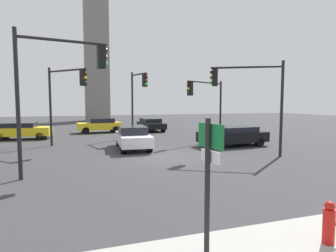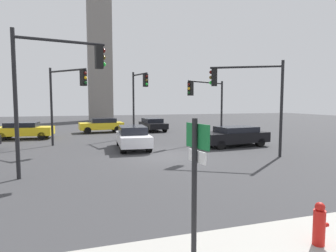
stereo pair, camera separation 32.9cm
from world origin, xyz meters
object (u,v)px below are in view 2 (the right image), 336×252
car_0 (24,130)px  traffic_light_2 (248,89)px  traffic_light_0 (57,76)px  car_1 (234,136)px  traffic_light_4 (207,96)px  direction_sign (195,174)px  traffic_light_1 (139,92)px  fire_hydrant (319,224)px  car_2 (133,137)px  car_3 (102,125)px  traffic_light_3 (66,90)px  car_5 (153,124)px

car_0 → traffic_light_2: bearing=-35.0°
traffic_light_0 → car_1: size_ratio=1.22×
car_1 → traffic_light_4: bearing=-79.5°
direction_sign → traffic_light_0: (-2.85, 8.08, 2.40)m
traffic_light_1 → fire_hydrant: (-0.07, -18.71, -3.33)m
traffic_light_2 → car_2: 7.89m
car_0 → car_3: bearing=32.8°
direction_sign → fire_hydrant: direction_sign is taller
direction_sign → traffic_light_2: (7.16, 9.44, 2.04)m
car_0 → car_2: bearing=-37.9°
traffic_light_2 → car_0: (-13.57, 11.97, -3.08)m
traffic_light_3 → car_1: (11.08, -2.81, -3.13)m
traffic_light_1 → car_2: 5.76m
car_1 → car_5: car_1 is taller
car_0 → car_5: size_ratio=1.02×
traffic_light_4 → car_3: 11.96m
traffic_light_1 → car_2: size_ratio=1.23×
car_2 → car_5: size_ratio=1.02×
traffic_light_1 → fire_hydrant: bearing=-14.5°
fire_hydrant → car_1: (5.61, 13.04, 0.15)m
traffic_light_2 → car_0: 18.35m
traffic_light_1 → car_3: (-2.60, 6.20, -3.14)m
traffic_light_2 → car_5: (-1.70, 15.25, -3.11)m
direction_sign → car_3: direction_sign is taller
car_1 → car_0: bearing=-35.0°
car_1 → car_3: 14.39m
direction_sign → fire_hydrant: 2.93m
fire_hydrant → car_5: bearing=83.6°
car_2 → car_5: bearing=162.7°
direction_sign → traffic_light_4: traffic_light_4 is taller
traffic_light_2 → car_3: bearing=-35.8°
traffic_light_1 → direction_sign: bearing=-22.7°
traffic_light_0 → car_5: size_ratio=1.33×
traffic_light_1 → car_2: traffic_light_1 is taller
car_3 → car_5: bearing=175.1°
traffic_light_1 → car_2: bearing=-30.9°
traffic_light_0 → traffic_light_1: (5.58, 10.38, -0.28)m
traffic_light_1 → traffic_light_3: traffic_light_1 is taller
traffic_light_1 → fire_hydrant: size_ratio=6.20×
traffic_light_1 → traffic_light_0: bearing=-42.5°
car_2 → car_1: bearing=84.9°
traffic_light_4 → car_1: bearing=74.9°
traffic_light_4 → car_2: traffic_light_4 is taller
traffic_light_0 → car_2: bearing=43.7°
traffic_light_1 → car_3: size_ratio=1.27×
traffic_light_2 → car_1: bearing=-79.0°
direction_sign → car_2: size_ratio=0.58×
traffic_light_2 → car_2: bearing=-7.5°
traffic_light_2 → car_2: (-5.81, 4.39, -3.04)m
car_0 → car_5: (11.87, 3.29, -0.03)m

